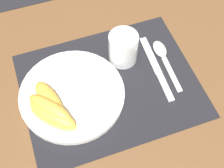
{
  "coord_description": "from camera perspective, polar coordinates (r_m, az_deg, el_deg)",
  "views": [
    {
      "loc": [
        -0.14,
        -0.41,
        0.7
      ],
      "look_at": [
        0.0,
        -0.01,
        0.02
      ],
      "focal_mm": 50.0,
      "sensor_mm": 36.0,
      "label": 1
    }
  ],
  "objects": [
    {
      "name": "juice_glass",
      "position": [
        0.84,
        2.04,
        6.37
      ],
      "size": [
        0.08,
        0.08,
        0.09
      ],
      "color": "silver",
      "rests_on": "placemat"
    },
    {
      "name": "plate",
      "position": [
        0.8,
        -7.29,
        -1.94
      ],
      "size": [
        0.27,
        0.27,
        0.02
      ],
      "color": "white",
      "rests_on": "placemat"
    },
    {
      "name": "citrus_wedge_0",
      "position": [
        0.78,
        -11.4,
        -2.87
      ],
      "size": [
        0.08,
        0.13,
        0.03
      ],
      "color": "#F7C656",
      "rests_on": "plate"
    },
    {
      "name": "placemat",
      "position": [
        0.82,
        -0.39,
        -0.19
      ],
      "size": [
        0.45,
        0.36,
        0.0
      ],
      "color": "black",
      "rests_on": "ground_plane"
    },
    {
      "name": "spoon",
      "position": [
        0.88,
        9.27,
        5.18
      ],
      "size": [
        0.04,
        0.17,
        0.01
      ],
      "color": "silver",
      "rests_on": "placemat"
    },
    {
      "name": "citrus_wedge_1",
      "position": [
        0.76,
        -11.27,
        -4.45
      ],
      "size": [
        0.11,
        0.12,
        0.04
      ],
      "color": "#F7C656",
      "rests_on": "plate"
    },
    {
      "name": "fork",
      "position": [
        0.8,
        -7.96,
        -0.92
      ],
      "size": [
        0.17,
        0.12,
        0.0
      ],
      "color": "silver",
      "rests_on": "plate"
    },
    {
      "name": "ground_plane",
      "position": [
        0.82,
        -0.39,
        -0.27
      ],
      "size": [
        3.0,
        3.0,
        0.0
      ],
      "primitive_type": "plane",
      "color": "brown"
    },
    {
      "name": "knife",
      "position": [
        0.85,
        8.21,
        2.67
      ],
      "size": [
        0.03,
        0.22,
        0.01
      ],
      "color": "silver",
      "rests_on": "placemat"
    },
    {
      "name": "citrus_wedge_2",
      "position": [
        0.75,
        -10.82,
        -5.53
      ],
      "size": [
        0.12,
        0.13,
        0.03
      ],
      "color": "#F7C656",
      "rests_on": "plate"
    }
  ]
}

